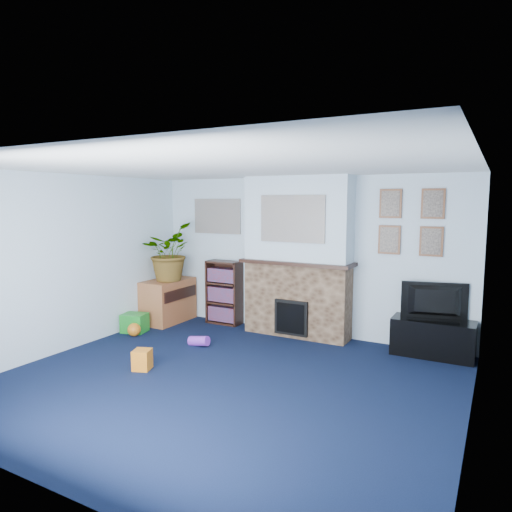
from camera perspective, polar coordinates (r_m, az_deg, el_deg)
The scene contains 26 objects.
floor at distance 5.38m, azimuth -3.87°, elevation -15.37°, with size 5.00×4.50×0.01m, color black.
ceiling at distance 4.99m, azimuth -4.10°, elevation 11.06°, with size 5.00×4.50×0.01m, color white.
wall_back at distance 7.03m, azimuth 5.87°, elevation 0.04°, with size 5.00×0.04×2.40m, color silver.
wall_front at distance 3.41m, azimuth -24.86°, elevation -7.96°, with size 5.00×0.04×2.40m, color silver.
wall_left at distance 6.71m, azimuth -22.32°, elevation -0.77°, with size 0.04×4.50×2.40m, color silver.
wall_right at distance 4.29m, azimuth 25.65°, elevation -5.05°, with size 0.04×4.50×2.40m, color silver.
chimney_breast at distance 6.85m, azimuth 5.22°, elevation -0.27°, with size 1.72×0.50×2.40m.
collage_main at distance 6.61m, azimuth 4.55°, elevation 4.66°, with size 1.00×0.03×0.68m, color gray.
collage_left at distance 7.70m, azimuth -4.87°, elevation 4.97°, with size 0.90×0.03×0.58m, color gray.
portrait_tl at distance 6.58m, azimuth 16.48°, elevation 6.31°, with size 0.30×0.03×0.40m, color brown.
portrait_tr at distance 6.48m, azimuth 21.26°, elevation 6.12°, with size 0.30×0.03×0.40m, color brown.
portrait_bl at distance 6.60m, azimuth 16.33°, elevation 1.96°, with size 0.30×0.03×0.40m, color brown.
portrait_br at distance 6.51m, azimuth 21.07°, elevation 1.71°, with size 0.30×0.03×0.40m, color brown.
tv_stand at distance 6.53m, azimuth 21.23°, elevation -9.68°, with size 1.03×0.43×0.49m, color black.
television at distance 6.43m, azimuth 21.45°, elevation -5.31°, with size 0.84×0.11×0.48m, color black.
bookshelf at distance 7.63m, azimuth -3.97°, elevation -4.72°, with size 0.58×0.28×1.05m.
sideboard at distance 7.90m, azimuth -10.92°, elevation -5.55°, with size 0.51×0.92×0.72m, color #A25B34.
potted_plant at distance 7.69m, azimuth -11.01°, elevation 0.51°, with size 0.87×0.75×0.96m, color #26661E.
mantel_clock at distance 6.84m, azimuth 4.27°, elevation 0.03°, with size 0.10×0.06×0.14m, color gold.
mantel_candle at distance 6.67m, azimuth 7.77°, elevation -0.10°, with size 0.05×0.05×0.18m, color #B2BFC6.
mantel_teddy at distance 7.02m, azimuth 1.23°, elevation 0.18°, with size 0.14×0.14×0.14m, color gray.
mantel_can at distance 6.55m, azimuth 10.94°, elevation -0.47°, with size 0.05×0.05×0.11m, color orange.
green_crate at distance 7.44m, azimuth -14.93°, elevation -8.10°, with size 0.36×0.29×0.29m, color #198C26.
toy_ball at distance 7.23m, azimuth -15.00°, elevation -8.96°, with size 0.20×0.20×0.20m, color orange.
toy_block at distance 5.84m, azimuth -14.03°, elevation -12.57°, with size 0.20×0.20×0.24m, color orange.
toy_tube at distance 6.60m, azimuth -7.15°, elevation -10.50°, with size 0.14×0.14×0.30m, color purple.
Camera 1 is at (2.67, -4.20, 2.04)m, focal length 32.00 mm.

